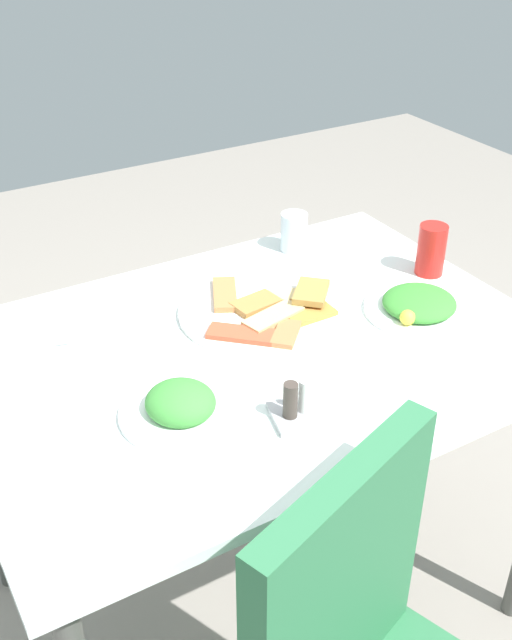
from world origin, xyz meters
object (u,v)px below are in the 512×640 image
at_px(salad_plate_rice, 419,305).
at_px(drinking_glass, 294,232).
at_px(paper_napkin, 16,344).
at_px(pide_platter, 261,311).
at_px(soda_can, 431,250).
at_px(salad_plate_greens, 181,406).
at_px(spoon, 18,346).
at_px(condiment_caddy, 298,407).
at_px(fork, 13,338).
at_px(dining_table, 255,379).

xyz_separation_m(salad_plate_rice, drinking_glass, (0.07, -0.39, 0.03)).
relative_size(drinking_glass, paper_napkin, 0.76).
xyz_separation_m(pide_platter, soda_can, (-0.44, 0.03, 0.05)).
bearing_deg(drinking_glass, pide_platter, 45.06).
bearing_deg(salad_plate_greens, drinking_glass, -139.46).
distance_m(pide_platter, spoon, 0.51).
distance_m(paper_napkin, condiment_caddy, 0.61).
bearing_deg(fork, spoon, 109.68).
relative_size(soda_can, spoon, 0.63).
xyz_separation_m(drinking_glass, spoon, (0.72, 0.09, -0.04)).
bearing_deg(drinking_glass, fork, 4.55).
distance_m(soda_can, condiment_caddy, 0.64).
distance_m(dining_table, soda_can, 0.53).
distance_m(soda_can, drinking_glass, 0.34).
bearing_deg(soda_can, fork, -12.58).
distance_m(salad_plate_rice, spoon, 0.84).
distance_m(pide_platter, salad_plate_rice, 0.34).
relative_size(dining_table, salad_plate_rice, 4.99).
xyz_separation_m(fork, spoon, (0.00, 0.04, 0.00)).
relative_size(pide_platter, spoon, 1.79).
bearing_deg(condiment_caddy, soda_can, -152.12).
bearing_deg(condiment_caddy, fork, -54.03).
distance_m(salad_plate_greens, soda_can, 0.76).
bearing_deg(soda_can, spoon, -10.44).
bearing_deg(salad_plate_rice, salad_plate_greens, 5.67).
distance_m(salad_plate_greens, drinking_glass, 0.69).
bearing_deg(paper_napkin, fork, -90.00).
height_order(soda_can, condiment_caddy, soda_can).
distance_m(dining_table, drinking_glass, 0.46).
relative_size(salad_plate_rice, spoon, 1.21).
bearing_deg(soda_can, pide_platter, -4.55).
xyz_separation_m(salad_plate_rice, condiment_caddy, (0.42, 0.17, 0.01)).
xyz_separation_m(drinking_glass, condiment_caddy, (0.35, 0.56, -0.02)).
bearing_deg(soda_can, paper_napkin, -11.52).
relative_size(soda_can, drinking_glass, 1.26).
relative_size(soda_can, paper_napkin, 0.95).
relative_size(dining_table, soda_can, 9.65).
distance_m(fork, condiment_caddy, 0.62).
relative_size(salad_plate_rice, drinking_glass, 2.43).
height_order(pide_platter, soda_can, soda_can).
bearing_deg(dining_table, spoon, -28.77).
xyz_separation_m(salad_plate_greens, condiment_caddy, (-0.17, 0.11, 0.00)).
distance_m(soda_can, fork, 0.95).
bearing_deg(drinking_glass, salad_plate_rice, 100.40).
bearing_deg(dining_table, pide_platter, -127.05).
height_order(soda_can, drinking_glass, soda_can).
height_order(paper_napkin, condiment_caddy, condiment_caddy).
bearing_deg(drinking_glass, condiment_caddy, 57.94).
distance_m(soda_can, paper_napkin, 0.95).
bearing_deg(fork, soda_can, -172.90).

